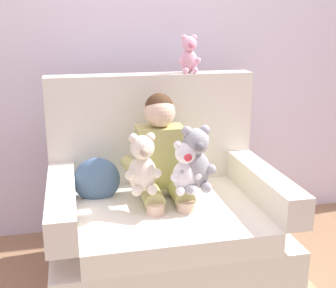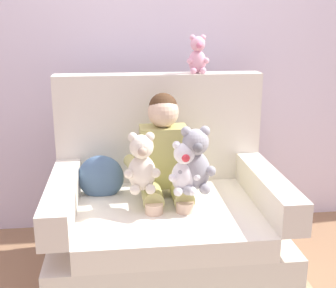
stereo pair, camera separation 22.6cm
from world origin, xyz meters
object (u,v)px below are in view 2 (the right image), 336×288
at_px(seated_child, 165,162).
at_px(plush_grey, 195,161).
at_px(throw_pillow, 101,178).
at_px(plush_pink_on_backrest, 198,56).
at_px(plush_cream, 142,164).
at_px(armchair, 165,220).
at_px(plush_white, 184,169).

bearing_deg(seated_child, plush_grey, -45.38).
bearing_deg(throw_pillow, seated_child, -15.36).
distance_m(plush_grey, plush_pink_on_backrest, 0.70).
bearing_deg(seated_child, plush_pink_on_backrest, 62.35).
bearing_deg(plush_grey, plush_cream, -166.79).
bearing_deg(throw_pillow, plush_pink_on_backrest, 20.29).
height_order(plush_cream, throw_pillow, plush_cream).
bearing_deg(seated_child, throw_pillow, 172.85).
bearing_deg(plush_grey, throw_pillow, 170.19).
bearing_deg(plush_grey, plush_pink_on_backrest, 98.92).
bearing_deg(plush_cream, throw_pillow, 126.11).
distance_m(plush_cream, throw_pillow, 0.36).
relative_size(plush_cream, throw_pillow, 1.21).
relative_size(seated_child, plush_pink_on_backrest, 3.68).
distance_m(armchair, throw_pillow, 0.44).
xyz_separation_m(plush_cream, throw_pillow, (-0.22, 0.25, -0.15)).
xyz_separation_m(armchair, plush_cream, (-0.13, -0.13, 0.38)).
bearing_deg(plush_grey, armchair, 150.11).
distance_m(seated_child, plush_pink_on_backrest, 0.67).
distance_m(plush_grey, throw_pillow, 0.59).
bearing_deg(plush_cream, armchair, 38.19).
bearing_deg(seated_child, plush_white, -61.54).
relative_size(plush_white, plush_pink_on_backrest, 1.23).
distance_m(seated_child, plush_cream, 0.21).
height_order(armchair, plush_grey, armchair).
distance_m(plush_cream, plush_pink_on_backrest, 0.77).
height_order(plush_grey, throw_pillow, plush_grey).
bearing_deg(plush_cream, seated_child, 41.73).
xyz_separation_m(armchair, throw_pillow, (-0.35, 0.12, 0.23)).
relative_size(armchair, plush_cream, 3.92).
bearing_deg(seated_child, armchair, -90.27).
distance_m(armchair, plush_cream, 0.42).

